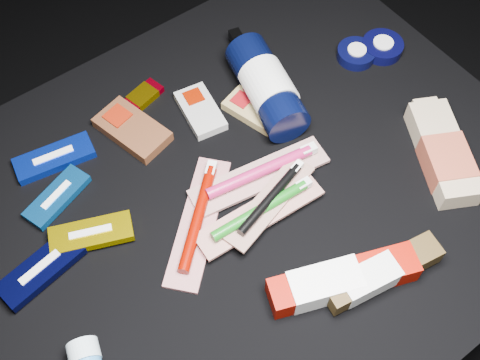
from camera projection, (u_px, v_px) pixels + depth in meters
ground at (237, 288)px, 1.29m from camera, size 3.00×3.00×0.00m
cloth_table at (237, 249)px, 1.12m from camera, size 0.98×0.78×0.40m
luna_bar_0 at (54, 158)px, 0.98m from camera, size 0.13×0.07×0.02m
luna_bar_1 at (57, 197)px, 0.94m from camera, size 0.12×0.08×0.01m
luna_bar_2 at (41, 269)px, 0.87m from camera, size 0.14×0.07×0.02m
luna_bar_3 at (91, 234)px, 0.90m from camera, size 0.13×0.09×0.02m
clif_bar_0 at (130, 128)px, 1.01m from camera, size 0.10×0.14×0.02m
clif_bar_1 at (199, 109)px, 1.03m from camera, size 0.07×0.11×0.02m
clif_bar_2 at (252, 109)px, 1.03m from camera, size 0.08×0.11×0.02m
power_bar at (138, 101)px, 1.04m from camera, size 0.12×0.06×0.01m
lotion_bottle at (267, 86)px, 1.02m from camera, size 0.12×0.25×0.08m
cream_tin_upper at (356, 54)px, 1.10m from camera, size 0.07×0.07×0.02m
cream_tin_lower at (382, 47)px, 1.10m from camera, size 0.08×0.08×0.02m
bodywash_bottle at (443, 154)px, 0.97m from camera, size 0.14×0.20×0.04m
toothbrush_pack_0 at (199, 218)px, 0.92m from camera, size 0.21×0.19×0.03m
toothbrush_pack_1 at (261, 173)px, 0.95m from camera, size 0.24×0.09×0.03m
toothbrush_pack_2 at (261, 211)px, 0.91m from camera, size 0.21×0.06×0.02m
toothbrush_pack_3 at (271, 199)px, 0.92m from camera, size 0.19×0.09×0.02m
toothpaste_carton_red at (337, 281)px, 0.86m from camera, size 0.22×0.12×0.04m
toothpaste_carton_green at (378, 275)px, 0.86m from camera, size 0.19×0.07×0.04m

